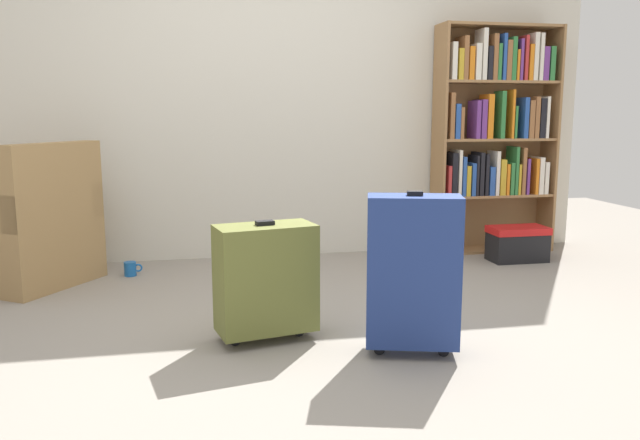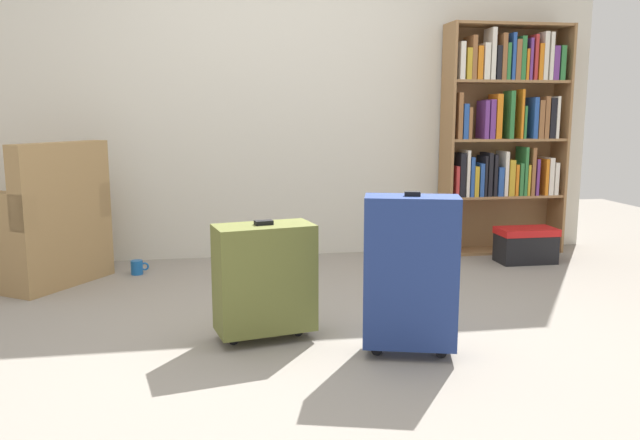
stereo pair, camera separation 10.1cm
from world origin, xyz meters
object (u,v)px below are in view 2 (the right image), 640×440
object	(u,v)px
storage_box	(526,244)
armchair	(36,233)
bookshelf	(504,128)
suitcase_navy_blue	(411,272)
mug	(137,267)
suitcase_olive	(265,278)

from	to	relation	value
storage_box	armchair	bearing A→B (deg)	179.41
bookshelf	suitcase_navy_blue	world-z (taller)	bookshelf
storage_box	suitcase_navy_blue	size ratio (longest dim) A/B	0.56
mug	suitcase_olive	xyz separation A→B (m)	(0.75, -1.38, 0.26)
armchair	storage_box	world-z (taller)	armchair
bookshelf	mug	world-z (taller)	bookshelf
suitcase_navy_blue	suitcase_olive	xyz separation A→B (m)	(-0.62, 0.31, -0.08)
storage_box	suitcase_olive	xyz separation A→B (m)	(-2.00, -1.28, 0.17)
bookshelf	armchair	size ratio (longest dim) A/B	1.78
armchair	suitcase_olive	size ratio (longest dim) A/B	1.67
suitcase_olive	mug	bearing A→B (deg)	118.61
suitcase_navy_blue	suitcase_olive	bearing A→B (deg)	153.35
mug	suitcase_navy_blue	size ratio (longest dim) A/B	0.16
bookshelf	suitcase_navy_blue	distance (m)	2.46
bookshelf	mug	size ratio (longest dim) A/B	14.40
suitcase_olive	suitcase_navy_blue	bearing A→B (deg)	-26.65
bookshelf	storage_box	distance (m)	0.91
armchair	mug	xyz separation A→B (m)	(0.61, 0.07, -0.27)
armchair	storage_box	xyz separation A→B (m)	(3.36, -0.03, -0.18)
suitcase_navy_blue	bookshelf	bearing A→B (deg)	55.68
armchair	mug	size ratio (longest dim) A/B	8.09
storage_box	suitcase_navy_blue	bearing A→B (deg)	-130.93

